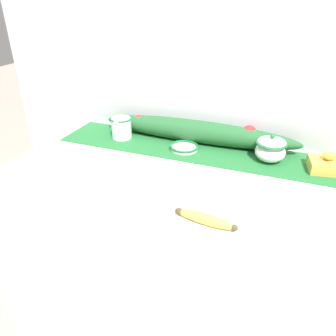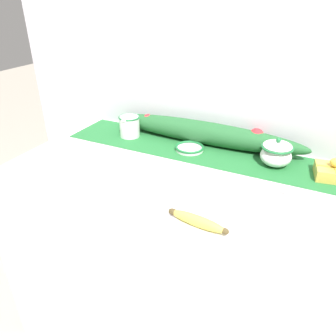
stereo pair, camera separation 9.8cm
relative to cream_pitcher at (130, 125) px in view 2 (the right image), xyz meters
The scene contains 12 objects.
ground_plane 1.07m from the cream_pitcher, 33.63° to the right, with size 12.00×12.00×0.00m, color #B2A899.
countertop 0.67m from the cream_pitcher, 33.63° to the right, with size 1.34×0.75×0.93m, color silver.
back_wall 0.44m from the cream_pitcher, 24.86° to the left, with size 2.14×0.04×2.40m, color silver.
table_runner 0.35m from the cream_pitcher, ahead, with size 1.23×0.27×0.00m, color #236B33.
cream_pitcher is the anchor object (origin of this frame).
sugar_bowl 0.69m from the cream_pitcher, ahead, with size 0.13×0.13×0.12m.
small_dish 0.33m from the cream_pitcher, ahead, with size 0.13×0.13×0.02m.
banana 0.74m from the cream_pitcher, 42.43° to the right, with size 0.21×0.06×0.04m.
spoon 0.78m from the cream_pitcher, 14.58° to the right, with size 0.17×0.09×0.01m.
napkin_stack 0.55m from the cream_pitcher, 109.55° to the right, with size 0.17×0.17×0.02m, color silver.
gift_box 0.91m from the cream_pitcher, ahead, with size 0.15×0.13×0.08m.
poinsettia_garland 0.36m from the cream_pitcher, 12.99° to the left, with size 0.94×0.11×0.11m.
Camera 2 is at (0.46, -1.02, 1.56)m, focal length 35.00 mm.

